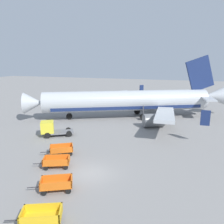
% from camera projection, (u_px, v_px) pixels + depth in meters
% --- Properties ---
extents(ground_plane, '(220.00, 220.00, 0.00)m').
position_uv_depth(ground_plane, '(91.00, 173.00, 20.94)').
color(ground_plane, gray).
extents(airplane, '(35.03, 28.93, 11.34)m').
position_uv_depth(airplane, '(132.00, 101.00, 41.07)').
color(airplane, '#B2B7BC').
rests_on(airplane, ground).
extents(baggage_cart_nearest, '(3.54, 2.30, 1.07)m').
position_uv_depth(baggage_cart_nearest, '(41.00, 216.00, 14.22)').
color(baggage_cart_nearest, gold).
rests_on(baggage_cart_nearest, ground).
extents(baggage_cart_second_in_row, '(3.49, 2.40, 1.07)m').
position_uv_depth(baggage_cart_second_in_row, '(56.00, 184.00, 18.01)').
color(baggage_cart_second_in_row, orange).
rests_on(baggage_cart_second_in_row, ground).
extents(baggage_cart_third_in_row, '(3.55, 2.28, 1.07)m').
position_uv_depth(baggage_cart_third_in_row, '(56.00, 162.00, 21.97)').
color(baggage_cart_third_in_row, orange).
rests_on(baggage_cart_third_in_row, ground).
extents(baggage_cart_fourth_in_row, '(3.41, 2.51, 1.07)m').
position_uv_depth(baggage_cart_fourth_in_row, '(61.00, 149.00, 24.99)').
color(baggage_cart_fourth_in_row, orange).
rests_on(baggage_cart_fourth_in_row, ground).
extents(service_truck_beside_carts, '(4.71, 3.96, 2.10)m').
position_uv_depth(service_truck_beside_carts, '(51.00, 128.00, 31.08)').
color(service_truck_beside_carts, slate).
rests_on(service_truck_beside_carts, ground).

